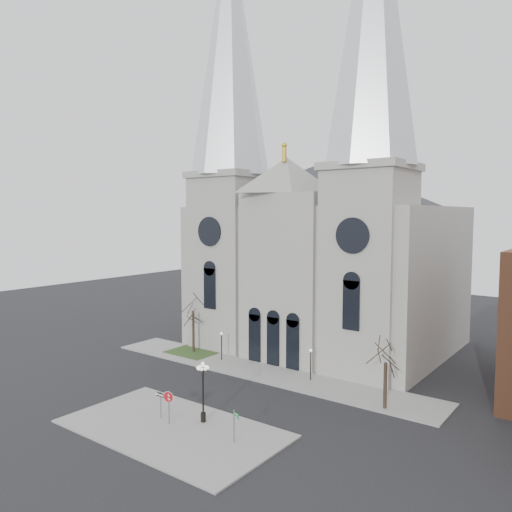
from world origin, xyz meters
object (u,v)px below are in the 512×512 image
Objects in this scene: one_way_sign at (161,400)px; street_name_sign at (235,424)px; stop_sign at (169,401)px; globe_lamp at (203,384)px.

street_name_sign is at bearing 3.74° from one_way_sign.
globe_lamp is at bearing 53.18° from stop_sign.
stop_sign is 1.10× the size of street_name_sign.
one_way_sign is 0.92× the size of street_name_sign.
stop_sign reaches higher than street_name_sign.
street_name_sign is (7.72, 0.25, -0.09)m from one_way_sign.
globe_lamp is 2.20× the size of one_way_sign.
stop_sign is 6.44m from street_name_sign.
stop_sign is at bearing -135.66° from globe_lamp.
stop_sign is at bearing -11.95° from one_way_sign.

